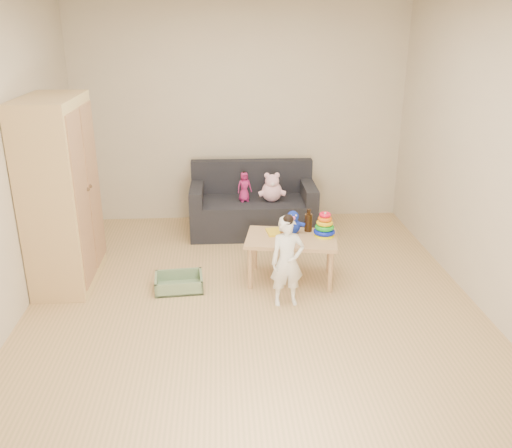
{
  "coord_description": "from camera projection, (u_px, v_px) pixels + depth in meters",
  "views": [
    {
      "loc": [
        -0.27,
        -4.34,
        2.4
      ],
      "look_at": [
        0.05,
        0.25,
        0.65
      ],
      "focal_mm": 38.0,
      "sensor_mm": 36.0,
      "label": 1
    }
  ],
  "objects": [
    {
      "name": "room",
      "position": [
        252.0,
        161.0,
        4.45
      ],
      "size": [
        4.5,
        4.5,
        4.5
      ],
      "color": "tan",
      "rests_on": "ground"
    },
    {
      "name": "wardrobe",
      "position": [
        61.0,
        193.0,
        5.01
      ],
      "size": [
        0.49,
        0.98,
        1.76
      ],
      "primitive_type": "cube",
      "color": "#DEC27A",
      "rests_on": "ground"
    },
    {
      "name": "sofa",
      "position": [
        253.0,
        216.0,
        6.43
      ],
      "size": [
        1.47,
        0.75,
        0.41
      ],
      "primitive_type": "cube",
      "rotation": [
        0.0,
        0.0,
        -0.01
      ],
      "color": "black",
      "rests_on": "ground"
    },
    {
      "name": "play_table",
      "position": [
        291.0,
        259.0,
        5.23
      ],
      "size": [
        0.94,
        0.68,
        0.45
      ],
      "primitive_type": "cube",
      "rotation": [
        0.0,
        0.0,
        -0.17
      ],
      "color": "tan",
      "rests_on": "ground"
    },
    {
      "name": "storage_bin",
      "position": [
        179.0,
        282.0,
        5.11
      ],
      "size": [
        0.47,
        0.37,
        0.13
      ],
      "primitive_type": null,
      "rotation": [
        0.0,
        0.0,
        0.08
      ],
      "color": "gray",
      "rests_on": "ground"
    },
    {
      "name": "toddler",
      "position": [
        287.0,
        263.0,
        4.73
      ],
      "size": [
        0.32,
        0.23,
        0.8
      ],
      "primitive_type": "imported",
      "rotation": [
        0.0,
        0.0,
        0.11
      ],
      "color": "white",
      "rests_on": "ground"
    },
    {
      "name": "pink_bear",
      "position": [
        272.0,
        189.0,
        6.25
      ],
      "size": [
        0.26,
        0.22,
        0.29
      ],
      "primitive_type": null,
      "rotation": [
        0.0,
        0.0,
        0.03
      ],
      "color": "#FFBBD1",
      "rests_on": "sofa"
    },
    {
      "name": "doll",
      "position": [
        244.0,
        187.0,
        6.24
      ],
      "size": [
        0.2,
        0.16,
        0.34
      ],
      "primitive_type": "imported",
      "rotation": [
        0.0,
        0.0,
        0.29
      ],
      "color": "#A81F63",
      "rests_on": "sofa"
    },
    {
      "name": "ring_stacker",
      "position": [
        325.0,
        227.0,
        5.15
      ],
      "size": [
        0.21,
        0.21,
        0.24
      ],
      "color": "#FFFE0D",
      "rests_on": "play_table"
    },
    {
      "name": "brown_bottle",
      "position": [
        308.0,
        222.0,
        5.27
      ],
      "size": [
        0.08,
        0.08,
        0.22
      ],
      "color": "black",
      "rests_on": "play_table"
    },
    {
      "name": "blue_plush",
      "position": [
        293.0,
        222.0,
        5.21
      ],
      "size": [
        0.2,
        0.16,
        0.24
      ],
      "primitive_type": null,
      "rotation": [
        0.0,
        0.0,
        -0.04
      ],
      "color": "#152EC3",
      "rests_on": "play_table"
    },
    {
      "name": "wooden_figure",
      "position": [
        283.0,
        233.0,
        5.12
      ],
      "size": [
        0.05,
        0.04,
        0.11
      ],
      "primitive_type": null,
      "rotation": [
        0.0,
        0.0,
        -0.25
      ],
      "color": "brown",
      "rests_on": "play_table"
    },
    {
      "name": "yellow_book",
      "position": [
        278.0,
        232.0,
        5.26
      ],
      "size": [
        0.23,
        0.23,
        0.02
      ],
      "primitive_type": "cube",
      "rotation": [
        0.0,
        0.0,
        0.1
      ],
      "color": "yellow",
      "rests_on": "play_table"
    }
  ]
}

